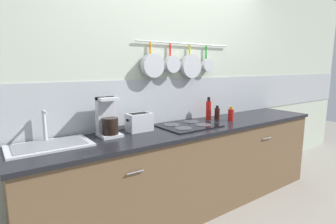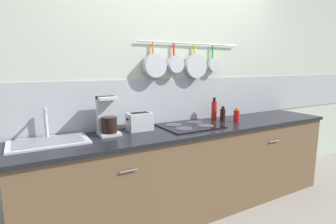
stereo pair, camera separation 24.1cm
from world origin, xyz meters
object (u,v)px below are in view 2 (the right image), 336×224
Objects in this scene: coffee_maker at (108,119)px; toaster at (140,122)px; bottle_vinegar at (236,116)px; bottle_dish_soap at (214,110)px; bottle_hot_sauce at (223,114)px.

toaster is (0.30, -0.00, -0.05)m from coffee_maker.
toaster is 1.07m from bottle_vinegar.
bottle_vinegar is at bearing -9.12° from toaster.
coffee_maker is at bearing 179.67° from toaster.
bottle_dish_soap is 0.25m from bottle_vinegar.
coffee_maker is at bearing -178.43° from bottle_dish_soap.
bottle_dish_soap is (0.91, 0.04, 0.03)m from toaster.
bottle_vinegar is (0.14, -0.20, -0.04)m from bottle_dish_soap.
coffee_maker is 1.22m from bottle_dish_soap.
bottle_dish_soap reaches higher than bottle_hot_sauce.
bottle_vinegar is at bearing -55.05° from bottle_dish_soap.
bottle_hot_sauce is 1.01× the size of bottle_vinegar.
coffee_maker is 2.11× the size of bottle_hot_sauce.
coffee_maker reaches higher than bottle_dish_soap.
bottle_dish_soap is 1.60× the size of bottle_hot_sauce.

